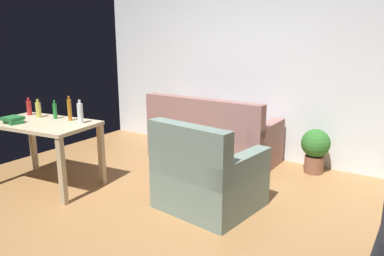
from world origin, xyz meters
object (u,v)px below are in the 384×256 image
object	(u,v)px
desk	(43,131)
bottle_squat	(38,110)
bottle_amber	(70,110)
bottle_green	(55,111)
bottle_red	(29,108)
couch	(212,139)
bottle_clear	(80,113)
book_stack	(13,120)
potted_plant	(315,148)
armchair	(207,178)

from	to	relation	value
desk	bottle_squat	world-z (taller)	bottle_squat
desk	bottle_amber	bearing A→B (deg)	38.88
bottle_squat	bottle_green	size ratio (longest dim) A/B	1.00
desk	bottle_red	world-z (taller)	bottle_red
couch	bottle_clear	bearing A→B (deg)	65.68
bottle_green	book_stack	bearing A→B (deg)	-116.25
potted_plant	bottle_green	distance (m)	3.22
couch	book_stack	xyz separation A→B (m)	(-1.37, -2.04, 0.49)
bottle_green	bottle_clear	world-z (taller)	bottle_clear
potted_plant	bottle_clear	xyz separation A→B (m)	(-2.07, -1.94, 0.55)
potted_plant	armchair	distance (m)	1.73
bottle_amber	book_stack	size ratio (longest dim) A/B	1.17
bottle_clear	book_stack	xyz separation A→B (m)	(-0.64, -0.41, -0.08)
potted_plant	bottle_amber	size ratio (longest dim) A/B	2.00
bottle_red	bottle_squat	xyz separation A→B (m)	(0.22, -0.02, 0.00)
desk	bottle_squat	bearing A→B (deg)	145.18
bottle_squat	book_stack	distance (m)	0.35
bottle_red	bottle_green	distance (m)	0.45
armchair	bottle_green	distance (m)	1.99
armchair	bottle_squat	size ratio (longest dim) A/B	4.49
bottle_red	bottle_squat	distance (m)	0.22
couch	book_stack	world-z (taller)	couch
potted_plant	bottle_clear	distance (m)	2.89
couch	potted_plant	world-z (taller)	couch
bottle_squat	bottle_green	xyz separation A→B (m)	(0.22, 0.06, 0.00)
couch	bottle_green	xyz separation A→B (m)	(-1.17, -1.63, 0.55)
bottle_squat	bottle_amber	xyz separation A→B (m)	(0.45, 0.09, 0.03)
potted_plant	bottle_squat	world-z (taller)	bottle_squat
bottle_amber	couch	bearing A→B (deg)	59.38
potted_plant	couch	bearing A→B (deg)	-166.85
bottle_amber	book_stack	distance (m)	0.62
couch	bottle_amber	bearing A→B (deg)	59.38
bottle_green	bottle_clear	bearing A→B (deg)	0.40
armchair	bottle_green	size ratio (longest dim) A/B	4.49
couch	bottle_red	world-z (taller)	bottle_red
desk	bottle_clear	bearing A→B (deg)	17.06
armchair	bottle_clear	world-z (taller)	bottle_clear
bottle_amber	book_stack	xyz separation A→B (m)	(-0.43, -0.44, -0.09)
bottle_green	book_stack	world-z (taller)	bottle_green
potted_plant	bottle_red	distance (m)	3.60
bottle_green	desk	bearing A→B (deg)	-84.77
bottle_red	bottle_amber	distance (m)	0.68
bottle_squat	bottle_clear	distance (m)	0.67
bottle_squat	book_stack	world-z (taller)	bottle_squat
couch	book_stack	distance (m)	2.50
bottle_red	bottle_clear	size ratio (longest dim) A/B	0.82
bottle_squat	bottle_green	bearing A→B (deg)	15.96
armchair	bottle_amber	xyz separation A→B (m)	(-1.66, -0.30, 0.57)
bottle_red	book_stack	size ratio (longest dim) A/B	0.89
couch	book_stack	size ratio (longest dim) A/B	7.10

